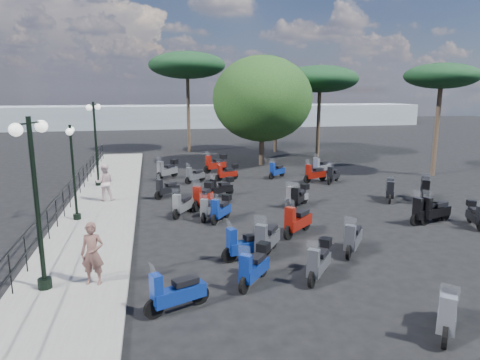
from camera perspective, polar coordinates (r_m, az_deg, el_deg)
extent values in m
plane|color=black|center=(18.18, 2.23, -4.53)|extent=(120.00, 120.00, 0.00)
cube|color=slate|center=(20.67, -17.68, -2.85)|extent=(3.00, 30.00, 0.15)
cylinder|color=black|center=(12.23, -28.29, -10.88)|extent=(0.04, 0.04, 1.10)
cylinder|color=black|center=(13.45, -26.67, -8.69)|extent=(0.04, 0.04, 1.10)
cylinder|color=black|center=(14.70, -25.34, -6.86)|extent=(0.04, 0.04, 1.10)
cylinder|color=black|center=(15.97, -24.23, -5.31)|extent=(0.04, 0.04, 1.10)
cylinder|color=black|center=(17.26, -23.28, -4.00)|extent=(0.04, 0.04, 1.10)
cylinder|color=black|center=(18.56, -22.47, -2.86)|extent=(0.04, 0.04, 1.10)
cylinder|color=black|center=(19.86, -21.77, -1.88)|extent=(0.04, 0.04, 1.10)
cylinder|color=black|center=(21.18, -21.16, -1.01)|extent=(0.04, 0.04, 1.10)
cylinder|color=black|center=(22.50, -20.61, -0.25)|extent=(0.04, 0.04, 1.10)
cylinder|color=black|center=(23.83, -20.13, 0.43)|extent=(0.04, 0.04, 1.10)
cylinder|color=black|center=(25.16, -19.70, 1.04)|extent=(0.04, 0.04, 1.10)
cylinder|color=black|center=(26.49, -19.31, 1.58)|extent=(0.04, 0.04, 1.10)
cylinder|color=black|center=(27.83, -18.96, 2.07)|extent=(0.04, 0.04, 1.10)
cylinder|color=black|center=(29.17, -18.64, 2.52)|extent=(0.04, 0.04, 1.10)
cylinder|color=black|center=(30.51, -18.35, 2.93)|extent=(0.04, 0.04, 1.10)
cylinder|color=black|center=(31.86, -18.08, 3.30)|extent=(0.04, 0.04, 1.10)
cylinder|color=black|center=(33.21, -17.84, 3.65)|extent=(0.04, 0.04, 1.10)
cube|color=black|center=(20.41, -21.57, 0.02)|extent=(0.04, 26.00, 0.04)
cube|color=black|center=(20.52, -21.45, -1.43)|extent=(0.04, 26.00, 0.04)
cylinder|color=black|center=(12.34, -24.57, -12.41)|extent=(0.35, 0.35, 0.26)
cylinder|color=black|center=(11.69, -25.44, -3.13)|extent=(0.12, 0.12, 4.38)
cylinder|color=black|center=(11.37, -26.35, 6.79)|extent=(0.37, 0.94, 0.04)
sphere|color=white|center=(11.79, -24.96, 6.52)|extent=(0.31, 0.31, 0.31)
sphere|color=white|center=(10.98, -27.73, 5.95)|extent=(0.31, 0.31, 0.31)
cylinder|color=black|center=(18.07, -20.89, -4.56)|extent=(0.30, 0.30, 0.22)
cylinder|color=black|center=(17.68, -21.31, 0.88)|extent=(0.10, 0.10, 3.71)
cylinder|color=black|center=(17.46, -21.73, 6.42)|extent=(0.12, 0.83, 0.04)
sphere|color=white|center=(17.88, -21.63, 6.24)|extent=(0.26, 0.26, 0.26)
sphere|color=white|center=(17.05, -21.79, 5.99)|extent=(0.26, 0.26, 0.26)
cylinder|color=black|center=(24.07, -18.32, -0.35)|extent=(0.35, 0.35, 0.26)
cylinder|color=black|center=(23.74, -18.65, 4.53)|extent=(0.12, 0.12, 4.40)
cylinder|color=black|center=(23.59, -18.98, 9.43)|extent=(0.36, 0.95, 0.04)
sphere|color=white|center=(24.04, -18.44, 9.24)|extent=(0.31, 0.31, 0.31)
sphere|color=white|center=(23.15, -19.49, 9.09)|extent=(0.31, 0.31, 0.31)
imported|color=brown|center=(11.89, -19.07, -9.25)|extent=(0.68, 0.53, 1.66)
imported|color=beige|center=(20.50, -17.59, -0.31)|extent=(0.86, 0.69, 1.70)
cylinder|color=black|center=(10.39, -11.42, -16.48)|extent=(0.48, 0.28, 0.48)
cylinder|color=black|center=(10.85, -5.38, -14.98)|extent=(0.48, 0.28, 0.48)
cube|color=navy|center=(10.54, -8.10, -14.80)|extent=(1.33, 0.82, 0.34)
cube|color=black|center=(10.49, -7.29, -13.22)|extent=(0.67, 0.51, 0.14)
cube|color=navy|center=(10.21, -11.10, -14.10)|extent=(0.32, 0.36, 0.70)
plane|color=white|center=(10.00, -11.53, -11.84)|extent=(0.22, 0.38, 0.37)
cylinder|color=black|center=(13.13, -1.45, -9.99)|extent=(0.50, 0.22, 0.49)
cylinder|color=black|center=(13.65, 3.26, -9.13)|extent=(0.50, 0.22, 0.49)
cube|color=navy|center=(13.33, 1.15, -8.79)|extent=(1.37, 0.67, 0.35)
cube|color=black|center=(13.31, 1.82, -7.53)|extent=(0.67, 0.45, 0.14)
cube|color=navy|center=(12.99, -1.13, -8.02)|extent=(0.29, 0.35, 0.71)
plane|color=white|center=(12.82, -1.39, -6.14)|extent=(0.17, 0.39, 0.38)
cylinder|color=black|center=(16.98, -4.86, -5.00)|extent=(0.26, 0.43, 0.43)
cylinder|color=black|center=(17.96, -3.80, -4.03)|extent=(0.26, 0.43, 0.43)
cube|color=gray|center=(17.46, -4.28, -3.96)|extent=(0.77, 1.19, 0.31)
cube|color=black|center=(17.54, -4.14, -3.03)|extent=(0.47, 0.60, 0.13)
cube|color=gray|center=(16.93, -4.81, -3.60)|extent=(0.33, 0.29, 0.63)
plane|color=white|center=(16.77, -4.89, -2.31)|extent=(0.34, 0.21, 0.33)
cylinder|color=black|center=(17.51, -8.49, -4.50)|extent=(0.33, 0.44, 0.46)
cylinder|color=black|center=(18.49, -6.73, -3.57)|extent=(0.33, 0.44, 0.46)
cube|color=gray|center=(17.99, -7.53, -3.45)|extent=(0.96, 1.24, 0.33)
cube|color=black|center=(18.07, -7.31, -2.50)|extent=(0.56, 0.64, 0.14)
cube|color=gray|center=(17.46, -8.41, -3.04)|extent=(0.36, 0.34, 0.68)
plane|color=white|center=(17.30, -8.55, -1.69)|extent=(0.35, 0.26, 0.36)
cylinder|color=black|center=(20.75, -10.80, -2.01)|extent=(0.41, 0.35, 0.45)
cylinder|color=black|center=(21.45, -8.48, -1.48)|extent=(0.41, 0.35, 0.45)
cube|color=black|center=(21.09, -9.54, -1.28)|extent=(1.15, 0.99, 0.32)
cube|color=black|center=(21.13, -9.24, -0.51)|extent=(0.61, 0.56, 0.13)
cube|color=black|center=(20.70, -10.69, -0.82)|extent=(0.33, 0.35, 0.65)
plane|color=white|center=(20.58, -10.85, 0.29)|extent=(0.28, 0.32, 0.35)
cylinder|color=black|center=(25.10, -10.68, 0.48)|extent=(0.44, 0.44, 0.51)
cylinder|color=black|center=(26.02, -8.74, 0.95)|extent=(0.44, 0.44, 0.51)
cube|color=gray|center=(25.56, -9.63, 1.16)|extent=(1.24, 1.25, 0.36)
cube|color=black|center=(25.64, -9.38, 1.88)|extent=(0.68, 0.68, 0.15)
cube|color=gray|center=(25.07, -10.59, 1.61)|extent=(0.39, 0.39, 0.75)
plane|color=white|center=(24.94, -10.73, 2.68)|extent=(0.35, 0.35, 0.40)
cube|color=black|center=(25.92, -8.76, 2.44)|extent=(0.50, 0.50, 0.28)
cylinder|color=black|center=(11.30, 0.55, -13.81)|extent=(0.37, 0.43, 0.47)
cylinder|color=black|center=(12.27, 3.06, -11.68)|extent=(0.37, 0.43, 0.47)
cube|color=navy|center=(11.75, 1.97, -11.84)|extent=(1.06, 1.19, 0.33)
cube|color=black|center=(11.78, 2.33, -10.33)|extent=(0.60, 0.64, 0.14)
cube|color=navy|center=(11.18, 0.74, -11.58)|extent=(0.36, 0.35, 0.68)
plane|color=white|center=(10.96, 0.61, -9.59)|extent=(0.34, 0.29, 0.36)
cube|color=black|center=(12.05, 3.13, -8.93)|extent=(0.45, 0.45, 0.25)
cylinder|color=black|center=(13.15, 2.68, -9.85)|extent=(0.39, 0.50, 0.53)
cylinder|color=black|center=(14.33, 4.50, -8.00)|extent=(0.39, 0.50, 0.53)
cube|color=#46494E|center=(13.72, 3.72, -8.03)|extent=(1.12, 1.41, 0.38)
cube|color=black|center=(13.79, 3.99, -6.56)|extent=(0.65, 0.74, 0.16)
cube|color=#46494E|center=(13.05, 2.84, -7.63)|extent=(0.41, 0.39, 0.78)
plane|color=white|center=(12.83, 2.76, -5.62)|extent=(0.40, 0.31, 0.41)
cylinder|color=black|center=(16.64, -3.42, -5.28)|extent=(0.34, 0.43, 0.46)
cylinder|color=black|center=(17.63, -1.77, -4.28)|extent=(0.34, 0.43, 0.46)
cube|color=navy|center=(17.13, -2.51, -4.17)|extent=(0.97, 1.20, 0.32)
cube|color=black|center=(17.20, -2.29, -3.18)|extent=(0.56, 0.63, 0.13)
cube|color=navy|center=(16.58, -3.32, -3.76)|extent=(0.35, 0.33, 0.67)
plane|color=white|center=(16.42, -3.43, -2.37)|extent=(0.34, 0.27, 0.35)
cube|color=black|center=(17.49, -1.76, -2.34)|extent=(0.43, 0.44, 0.25)
cylinder|color=black|center=(18.48, -5.82, -3.50)|extent=(0.36, 0.48, 0.50)
cylinder|color=black|center=(19.56, -4.14, -2.60)|extent=(0.36, 0.48, 0.50)
cube|color=maroon|center=(19.01, -4.90, -2.45)|extent=(1.04, 1.33, 0.36)
cube|color=black|center=(19.10, -4.68, -1.48)|extent=(0.60, 0.70, 0.15)
cube|color=maroon|center=(18.43, -5.73, -2.00)|extent=(0.39, 0.36, 0.73)
plane|color=white|center=(18.27, -5.85, -0.61)|extent=(0.38, 0.29, 0.39)
cube|color=black|center=(19.42, -4.15, -0.68)|extent=(0.47, 0.48, 0.27)
cylinder|color=black|center=(20.65, -3.74, -1.91)|extent=(0.43, 0.29, 0.44)
cylinder|color=black|center=(21.30, -1.39, -1.46)|extent=(0.43, 0.29, 0.44)
cube|color=black|center=(20.96, -2.45, -1.22)|extent=(1.19, 0.84, 0.31)
cube|color=black|center=(21.00, -2.13, -0.49)|extent=(0.61, 0.50, 0.13)
cube|color=black|center=(20.60, -3.60, -0.75)|extent=(0.31, 0.34, 0.64)
plane|color=white|center=(20.48, -3.73, 0.35)|extent=(0.23, 0.34, 0.34)
cube|color=black|center=(21.19, -1.36, 0.08)|extent=(0.41, 0.40, 0.24)
cylinder|color=black|center=(23.94, -6.91, -0.06)|extent=(0.39, 0.33, 0.43)
cylinder|color=black|center=(24.65, -5.07, 0.33)|extent=(0.39, 0.33, 0.43)
cube|color=#46494E|center=(24.29, -5.90, 0.52)|extent=(1.10, 0.94, 0.30)
cube|color=black|center=(24.34, -5.66, 1.15)|extent=(0.59, 0.53, 0.12)
cube|color=#46494E|center=(23.90, -6.80, 0.93)|extent=(0.32, 0.33, 0.62)
plane|color=white|center=(23.80, -6.92, 1.85)|extent=(0.26, 0.31, 0.33)
cylinder|color=black|center=(10.10, 25.64, -18.32)|extent=(0.40, 0.45, 0.50)
cylinder|color=black|center=(11.21, 25.89, -15.23)|extent=(0.40, 0.45, 0.50)
cube|color=#B1B5BD|center=(10.61, 25.88, -15.67)|extent=(1.13, 1.27, 0.35)
cube|color=black|center=(10.65, 26.06, -13.85)|extent=(0.64, 0.68, 0.15)
cube|color=#B1B5BD|center=(9.95, 25.91, -15.68)|extent=(0.39, 0.38, 0.73)
plane|color=white|center=(9.69, 26.16, -13.37)|extent=(0.36, 0.31, 0.39)
cylinder|color=black|center=(11.77, 9.56, -12.89)|extent=(0.37, 0.43, 0.47)
cylinder|color=black|center=(12.81, 11.16, -10.83)|extent=(0.37, 0.43, 0.47)
cube|color=#46494E|center=(12.26, 10.49, -10.97)|extent=(1.06, 1.21, 0.34)
cube|color=black|center=(12.31, 10.77, -9.50)|extent=(0.60, 0.65, 0.14)
cube|color=#46494E|center=(11.66, 9.75, -10.71)|extent=(0.37, 0.35, 0.69)
plane|color=white|center=(11.44, 9.74, -8.77)|extent=(0.34, 0.29, 0.37)
cube|color=black|center=(12.60, 11.30, -8.15)|extent=(0.46, 0.46, 0.26)
cylinder|color=black|center=(15.13, 6.48, -6.98)|extent=(0.47, 0.44, 0.53)
cylinder|color=black|center=(16.23, 8.81, -5.72)|extent=(0.47, 0.44, 0.53)
cube|color=maroon|center=(15.66, 7.80, -5.58)|extent=(1.31, 1.24, 0.37)
cube|color=black|center=(15.73, 8.16, -4.34)|extent=(0.71, 0.69, 0.15)
cube|color=maroon|center=(15.04, 6.69, -5.06)|extent=(0.40, 0.41, 0.77)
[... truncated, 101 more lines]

